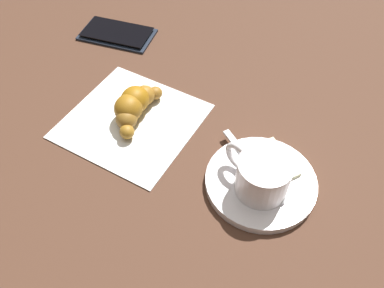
{
  "coord_description": "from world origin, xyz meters",
  "views": [
    {
      "loc": [
        -0.12,
        0.35,
        0.44
      ],
      "look_at": [
        -0.01,
        0.01,
        0.02
      ],
      "focal_mm": 37.51,
      "sensor_mm": 36.0,
      "label": 1
    }
  ],
  "objects": [
    {
      "name": "saucer",
      "position": [
        -0.12,
        0.04,
        0.01
      ],
      "size": [
        0.15,
        0.15,
        0.01
      ],
      "primitive_type": "cylinder",
      "color": "white",
      "rests_on": "ground"
    },
    {
      "name": "cell_phone",
      "position": [
        0.2,
        -0.2,
        0.0
      ],
      "size": [
        0.13,
        0.07,
        0.01
      ],
      "color": "#1A212E",
      "rests_on": "ground"
    },
    {
      "name": "espresso_cup",
      "position": [
        -0.12,
        0.05,
        0.04
      ],
      "size": [
        0.09,
        0.07,
        0.05
      ],
      "color": "white",
      "rests_on": "saucer"
    },
    {
      "name": "teaspoon",
      "position": [
        -0.12,
        0.04,
        0.01
      ],
      "size": [
        0.11,
        0.11,
        0.01
      ],
      "color": "silver",
      "rests_on": "saucer"
    },
    {
      "name": "sugar_packet",
      "position": [
        -0.13,
        0.0,
        0.01
      ],
      "size": [
        0.06,
        0.07,
        0.01
      ],
      "primitive_type": "cube",
      "rotation": [
        0.0,
        0.0,
        5.47
      ],
      "color": "beige",
      "rests_on": "saucer"
    },
    {
      "name": "ground_plane",
      "position": [
        0.0,
        0.0,
        0.0
      ],
      "size": [
        1.8,
        1.8,
        0.0
      ],
      "primitive_type": "plane",
      "color": "#472D1F"
    },
    {
      "name": "croissant",
      "position": [
        0.09,
        -0.03,
        0.02
      ],
      "size": [
        0.06,
        0.12,
        0.04
      ],
      "color": "brown",
      "rests_on": "napkin"
    },
    {
      "name": "napkin",
      "position": [
        0.09,
        -0.01,
        0.0
      ],
      "size": [
        0.22,
        0.22,
        0.0
      ],
      "primitive_type": "cube",
      "rotation": [
        0.0,
        0.0,
        -0.21
      ],
      "color": "white",
      "rests_on": "ground"
    }
  ]
}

